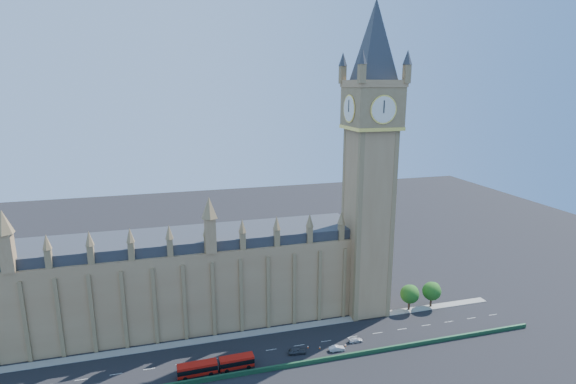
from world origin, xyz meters
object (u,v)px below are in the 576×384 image
object	(u,v)px
red_bus	(216,366)
car_grey	(297,351)
car_silver	(337,348)
car_white	(356,340)

from	to	relation	value
red_bus	car_grey	size ratio (longest dim) A/B	4.07
car_grey	car_silver	bearing A→B (deg)	-91.32
car_grey	car_white	distance (m)	17.69
car_grey	car_silver	distance (m)	11.04
car_white	red_bus	bearing A→B (deg)	95.32
red_bus	car_grey	xyz separation A→B (m)	(21.87, 2.12, -0.91)
red_bus	car_silver	xyz separation A→B (m)	(32.79, 0.50, -1.01)
red_bus	car_grey	distance (m)	21.99
red_bus	car_white	xyz separation A→B (m)	(39.52, 3.14, -1.13)
car_silver	car_grey	bearing A→B (deg)	84.79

